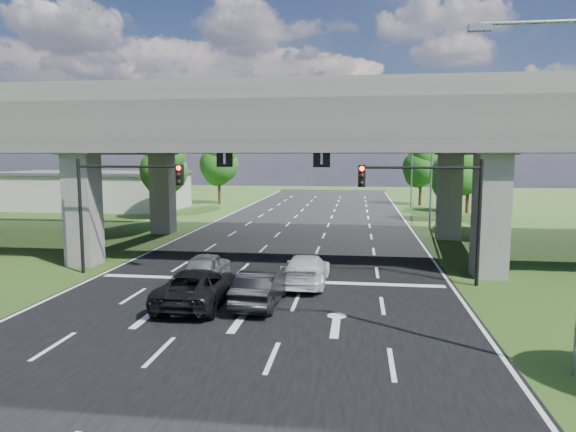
% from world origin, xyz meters
% --- Properties ---
extents(ground, '(160.00, 160.00, 0.00)m').
position_xyz_m(ground, '(0.00, 0.00, 0.00)').
color(ground, '#244716').
rests_on(ground, ground).
extents(road, '(18.00, 120.00, 0.03)m').
position_xyz_m(road, '(0.00, 10.00, 0.01)').
color(road, black).
rests_on(road, ground).
extents(overpass, '(80.00, 15.00, 10.00)m').
position_xyz_m(overpass, '(0.00, 12.00, 7.92)').
color(overpass, '#3C3A37').
rests_on(overpass, ground).
extents(warehouse, '(20.00, 10.00, 4.00)m').
position_xyz_m(warehouse, '(-26.00, 35.00, 2.00)').
color(warehouse, '#9E9E99').
rests_on(warehouse, ground).
extents(signal_right, '(5.76, 0.54, 6.00)m').
position_xyz_m(signal_right, '(7.82, 3.94, 4.19)').
color(signal_right, black).
rests_on(signal_right, ground).
extents(signal_left, '(5.76, 0.54, 6.00)m').
position_xyz_m(signal_left, '(-7.82, 3.94, 4.19)').
color(signal_left, black).
rests_on(signal_left, ground).
extents(streetlight_near, '(3.38, 0.25, 10.00)m').
position_xyz_m(streetlight_near, '(10.10, -6.00, 5.85)').
color(streetlight_near, gray).
rests_on(streetlight_near, ground).
extents(streetlight_far, '(3.38, 0.25, 10.00)m').
position_xyz_m(streetlight_far, '(10.10, 24.00, 5.85)').
color(streetlight_far, gray).
rests_on(streetlight_far, ground).
extents(streetlight_beyond, '(3.38, 0.25, 10.00)m').
position_xyz_m(streetlight_beyond, '(10.10, 40.00, 5.85)').
color(streetlight_beyond, gray).
rests_on(streetlight_beyond, ground).
extents(tree_left_near, '(4.50, 4.50, 7.80)m').
position_xyz_m(tree_left_near, '(-13.95, 26.00, 4.82)').
color(tree_left_near, black).
rests_on(tree_left_near, ground).
extents(tree_left_mid, '(3.91, 3.90, 6.76)m').
position_xyz_m(tree_left_mid, '(-16.95, 34.00, 4.17)').
color(tree_left_mid, black).
rests_on(tree_left_mid, ground).
extents(tree_left_far, '(4.80, 4.80, 8.32)m').
position_xyz_m(tree_left_far, '(-12.95, 42.00, 5.14)').
color(tree_left_far, black).
rests_on(tree_left_far, ground).
extents(tree_right_near, '(4.20, 4.20, 7.28)m').
position_xyz_m(tree_right_near, '(13.05, 28.00, 4.50)').
color(tree_right_near, black).
rests_on(tree_right_near, ground).
extents(tree_right_mid, '(3.91, 3.90, 6.76)m').
position_xyz_m(tree_right_mid, '(16.05, 36.00, 4.17)').
color(tree_right_mid, black).
rests_on(tree_right_mid, ground).
extents(tree_right_far, '(4.50, 4.50, 7.80)m').
position_xyz_m(tree_right_far, '(12.05, 44.00, 4.82)').
color(tree_right_far, black).
rests_on(tree_right_far, ground).
extents(car_silver, '(1.75, 4.21, 1.43)m').
position_xyz_m(car_silver, '(-2.95, 3.00, 0.74)').
color(car_silver, '#A1A5A9').
rests_on(car_silver, road).
extents(car_dark, '(1.78, 4.57, 1.48)m').
position_xyz_m(car_dark, '(0.43, -0.58, 0.77)').
color(car_dark, black).
rests_on(car_dark, road).
extents(car_white, '(2.09, 4.95, 1.43)m').
position_xyz_m(car_white, '(1.94, 3.00, 0.74)').
color(car_white, silver).
rests_on(car_white, road).
extents(car_trailing, '(2.63, 5.45, 1.50)m').
position_xyz_m(car_trailing, '(-2.22, -0.88, 0.78)').
color(car_trailing, black).
rests_on(car_trailing, road).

